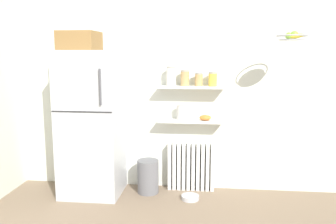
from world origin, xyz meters
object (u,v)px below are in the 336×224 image
Objects in this scene: vase at (180,112)px; hanging_fruit_basket at (292,36)px; storage_jar_0 at (171,76)px; refrigerator at (91,120)px; shelf_bowl at (205,118)px; trash_bin at (148,176)px; pet_food_bowl at (190,197)px; storage_jar_2 at (199,79)px; storage_jar_3 at (213,79)px; radiator at (191,167)px; storage_jar_1 at (185,78)px.

hanging_fruit_basket is at bearing -19.16° from vase.
storage_jar_0 reaches higher than vase.
shelf_bowl is at bearing 8.69° from refrigerator.
hanging_fruit_basket reaches higher than trash_bin.
shelf_bowl is 0.69× the size of pet_food_bowl.
storage_jar_0 is 1.47m from pet_food_bowl.
storage_jar_2 is 0.95× the size of storage_jar_3.
refrigerator reaches higher than trash_bin.
vase is at bearing -0.00° from storage_jar_0.
storage_jar_3 is 0.53× the size of hanging_fruit_basket.
hanging_fruit_basket is (0.81, -0.42, 0.48)m from storage_jar_3.
storage_jar_0 reaches higher than shelf_bowl.
storage_jar_3 reaches higher than pet_food_bowl.
pet_food_bowl is at bearing -63.25° from vase.
hanging_fruit_basket is (2.27, -0.21, 0.97)m from refrigerator.
storage_jar_0 reaches higher than storage_jar_2.
radiator is 2.51× the size of storage_jar_0.
trash_bin is at bearing 163.26° from pet_food_bowl.
refrigerator reaches higher than storage_jar_1.
trash_bin is 0.59m from pet_food_bowl.
shelf_bowl is (-0.08, 0.00, -0.47)m from storage_jar_3.
storage_jar_3 is 1.17× the size of shelf_bowl.
refrigerator reaches higher than hanging_fruit_basket.
storage_jar_3 is 1.44m from pet_food_bowl.
hanging_fruit_basket is (0.98, -0.42, 0.48)m from storage_jar_2.
storage_jar_3 is 0.81× the size of pet_food_bowl.
storage_jar_0 is at bearing 180.00° from storage_jar_3.
vase is 1.55m from hanging_fruit_basket.
storage_jar_2 reaches higher than vase.
vase is 0.56× the size of hanging_fruit_basket.
vase is 1.24× the size of shelf_bowl.
refrigerator is 1.38m from radiator.
storage_jar_1 is 1.20× the size of storage_jar_2.
storage_jar_3 is at bearing -0.00° from storage_jar_0.
trash_bin is at bearing -162.30° from radiator.
refrigerator reaches higher than shelf_bowl.
storage_jar_1 is at bearing 10.62° from refrigerator.
storage_jar_3 is (0.50, -0.00, -0.03)m from storage_jar_0.
refrigerator is 4.75× the size of trash_bin.
trash_bin is (-0.78, -0.14, -1.20)m from storage_jar_3.
pet_food_bowl is (1.22, -0.09, -0.90)m from refrigerator.
storage_jar_0 is at bearing 180.00° from shelf_bowl.
trash_bin is at bearing 6.10° from refrigerator.
refrigerator is 11.48× the size of storage_jar_3.
shelf_bowl is (0.42, -0.00, -0.50)m from storage_jar_0.
vase is 0.44× the size of trash_bin.
refrigerator is 1.52m from pet_food_bowl.
storage_jar_0 is at bearing 12.43° from refrigerator.
storage_jar_2 is 0.47m from vase.
storage_jar_2 is at bearing 9.26° from refrigerator.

